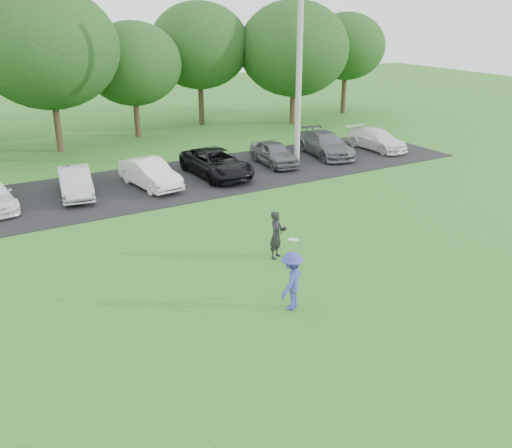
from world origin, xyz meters
The scene contains 7 objects.
ground centered at (0.00, 0.00, 0.00)m, with size 100.00×100.00×0.00m, color #286F1F.
parking_lot centered at (0.00, 13.00, 0.01)m, with size 32.00×6.50×0.03m, color black.
utility_pole centered at (7.74, 12.59, 4.97)m, with size 0.28×0.28×9.95m, color #A5A5A0.
frisbee_player centered at (-0.66, 0.50, 0.82)m, with size 1.21×1.10×2.03m.
camera_bystander centered at (0.74, 3.48, 0.79)m, with size 0.69×0.63×1.58m.
parked_cars centered at (0.91, 12.98, 0.62)m, with size 28.66×5.07×1.26m.
tree_row centered at (1.51, 22.76, 4.91)m, with size 42.39×9.85×8.64m.
Camera 1 is at (-8.34, -10.71, 7.70)m, focal length 40.00 mm.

